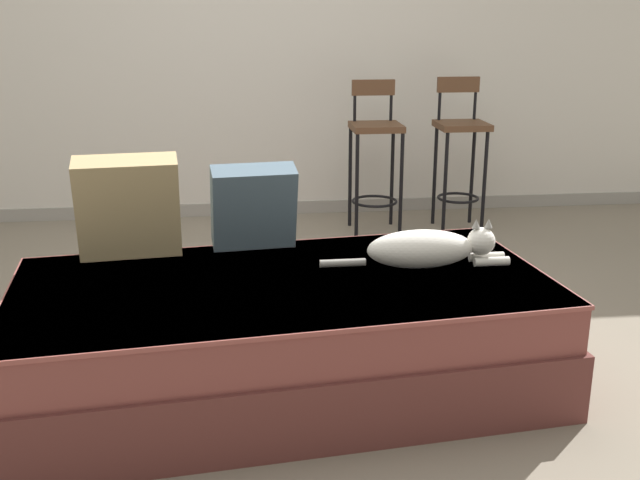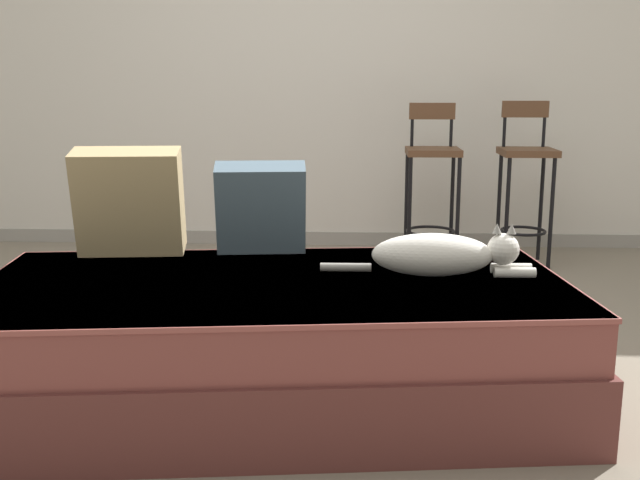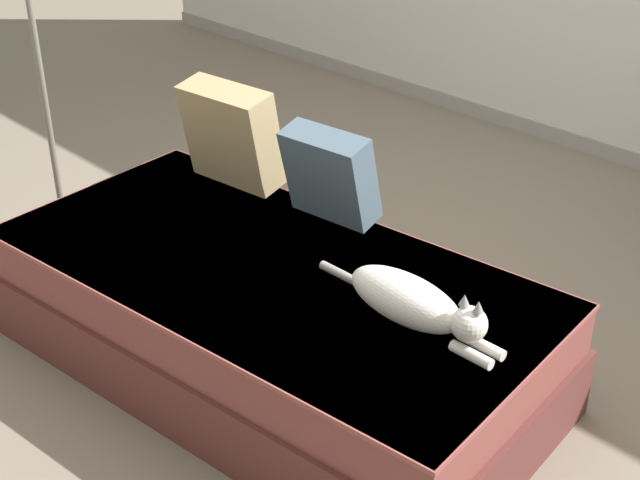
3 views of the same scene
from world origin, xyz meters
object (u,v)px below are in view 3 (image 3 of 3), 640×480
couch (271,318)px  throw_pillow_corner (232,135)px  cat (413,302)px  throw_pillow_middle (330,175)px

couch → throw_pillow_corner: (-0.59, 0.34, 0.43)m
couch → throw_pillow_corner: size_ratio=4.99×
couch → throw_pillow_corner: throw_pillow_corner is taller
couch → cat: cat is taller
throw_pillow_corner → throw_pillow_middle: bearing=6.4°
throw_pillow_corner → cat: throw_pillow_corner is taller
couch → cat: bearing=8.4°
throw_pillow_corner → throw_pillow_middle: (0.50, 0.06, -0.03)m
throw_pillow_corner → throw_pillow_middle: size_ratio=1.16×
throw_pillow_corner → couch: bearing=-29.6°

